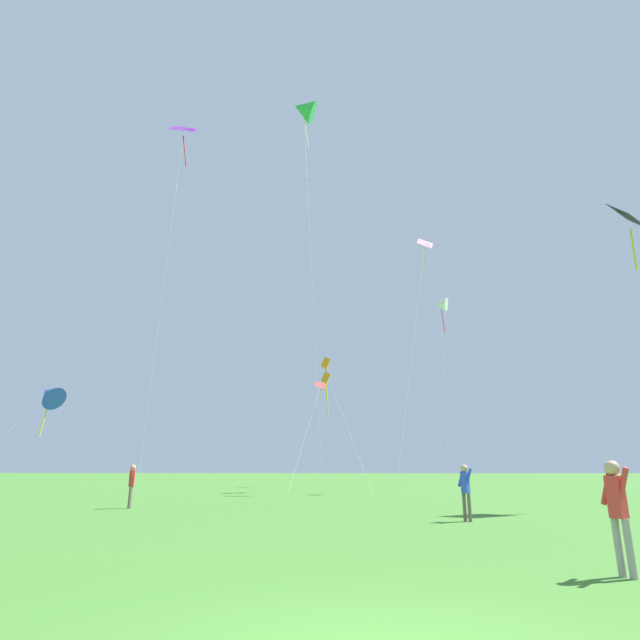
{
  "coord_description": "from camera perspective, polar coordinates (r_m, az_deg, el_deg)",
  "views": [
    {
      "loc": [
        -0.31,
        -4.73,
        1.52
      ],
      "look_at": [
        -2.37,
        30.28,
        11.7
      ],
      "focal_mm": 28.85,
      "sensor_mm": 36.0,
      "label": 1
    }
  ],
  "objects": [
    {
      "name": "kite_pink_low",
      "position": [
        39.37,
        11.43,
        6.93
      ],
      "size": [
        4.59,
        11.23,
        18.68
      ],
      "color": "pink",
      "rests_on": "ground_plane"
    },
    {
      "name": "kite_red_high",
      "position": [
        48.28,
        -0.08,
        -7.89
      ],
      "size": [
        2.07,
        12.42,
        9.53
      ],
      "color": "red",
      "rests_on": "ground_plane"
    },
    {
      "name": "kite_purple_streamer",
      "position": [
        46.85,
        -14.93,
        18.58
      ],
      "size": [
        3.07,
        8.26,
        29.89
      ],
      "color": "purple",
      "rests_on": "ground_plane"
    },
    {
      "name": "kite_white_distant",
      "position": [
        39.39,
        13.27,
        1.69
      ],
      "size": [
        2.18,
        7.63,
        13.92
      ],
      "color": "white",
      "rests_on": "ground_plane"
    },
    {
      "name": "kite_blue_delta",
      "position": [
        42.18,
        -27.8,
        -7.33
      ],
      "size": [
        4.49,
        6.56,
        7.8
      ],
      "color": "blue",
      "rests_on": "ground_plane"
    },
    {
      "name": "kite_black_large",
      "position": [
        28.2,
        31.43,
        8.77
      ],
      "size": [
        4.33,
        9.63,
        13.54
      ],
      "color": "black",
      "rests_on": "ground_plane"
    },
    {
      "name": "kite_green_small",
      "position": [
        33.08,
        -1.81,
        22.3
      ],
      "size": [
        2.32,
        6.32,
        23.0
      ],
      "color": "green",
      "rests_on": "ground_plane"
    },
    {
      "name": "kite_orange_box",
      "position": [
        38.23,
        0.66,
        -5.79
      ],
      "size": [
        3.38,
        7.87,
        9.5
      ],
      "color": "orange",
      "rests_on": "ground_plane"
    },
    {
      "name": "person_in_red_shirt",
      "position": [
        17.07,
        15.84,
        -17.39
      ],
      "size": [
        0.43,
        0.43,
        1.65
      ],
      "color": "#665B4C",
      "rests_on": "ground_plane"
    },
    {
      "name": "person_far_back",
      "position": [
        9.32,
        30.13,
        -17.39
      ],
      "size": [
        0.33,
        0.5,
        1.64
      ],
      "color": "gray",
      "rests_on": "ground_plane"
    },
    {
      "name": "person_child_small",
      "position": [
        23.14,
        -20.17,
        -16.5
      ],
      "size": [
        0.23,
        0.55,
        1.69
      ],
      "color": "#665B4C",
      "rests_on": "ground_plane"
    }
  ]
}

